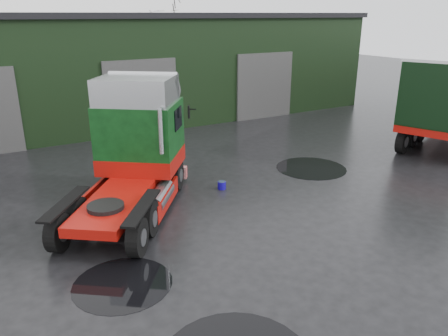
# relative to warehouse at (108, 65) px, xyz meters

# --- Properties ---
(ground) EXTENTS (100.00, 100.00, 0.00)m
(ground) POSITION_rel_warehouse_xyz_m (-2.00, -20.00, -3.16)
(ground) COLOR black
(warehouse) EXTENTS (32.40, 12.40, 6.30)m
(warehouse) POSITION_rel_warehouse_xyz_m (0.00, 0.00, 0.00)
(warehouse) COLOR black
(warehouse) RESTS_ON ground
(hero_tractor) EXTENTS (6.50, 7.31, 4.30)m
(hero_tractor) POSITION_rel_warehouse_xyz_m (-4.07, -15.50, -1.00)
(hero_tractor) COLOR #0B3511
(hero_tractor) RESTS_ON ground
(wash_bucket) EXTENTS (0.31, 0.31, 0.29)m
(wash_bucket) POSITION_rel_warehouse_xyz_m (-0.25, -15.09, -3.01)
(wash_bucket) COLOR #12068D
(wash_bucket) RESTS_ON ground
(tree_back_b) EXTENTS (4.40, 4.40, 7.50)m
(tree_back_b) POSITION_rel_warehouse_xyz_m (8.00, 10.00, 0.59)
(tree_back_b) COLOR black
(tree_back_b) RESTS_ON ground
(puddle_1) EXTENTS (2.97, 2.97, 0.01)m
(puddle_1) POSITION_rel_warehouse_xyz_m (4.22, -14.98, -3.15)
(puddle_1) COLOR black
(puddle_1) RESTS_ON ground
(puddle_4) EXTENTS (2.43, 2.43, 0.01)m
(puddle_4) POSITION_rel_warehouse_xyz_m (-5.41, -19.21, -3.15)
(puddle_4) COLOR black
(puddle_4) RESTS_ON ground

